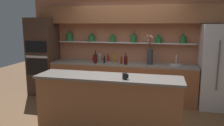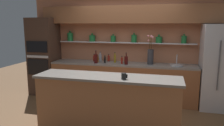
# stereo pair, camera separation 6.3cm
# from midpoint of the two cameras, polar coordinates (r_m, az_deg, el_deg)

# --- Properties ---
(ground_plane) EXTENTS (12.00, 12.00, 0.00)m
(ground_plane) POSITION_cam_midpoint_polar(r_m,az_deg,el_deg) (4.43, 0.45, -14.71)
(ground_plane) COLOR brown
(back_wall_unit) EXTENTS (5.20, 0.44, 2.60)m
(back_wall_unit) POSITION_cam_midpoint_polar(r_m,az_deg,el_deg) (5.53, 4.06, 6.86)
(back_wall_unit) COLOR #A86647
(back_wall_unit) RESTS_ON ground_plane
(back_counter_unit) EXTENTS (3.53, 0.62, 0.92)m
(back_counter_unit) POSITION_cam_midpoint_polar(r_m,az_deg,el_deg) (5.45, 2.17, -4.81)
(back_counter_unit) COLOR brown
(back_counter_unit) RESTS_ON ground_plane
(island_counter) EXTENTS (2.42, 0.61, 1.02)m
(island_counter) POSITION_cam_midpoint_polar(r_m,az_deg,el_deg) (3.75, -1.48, -10.99)
(island_counter) COLOR #99603D
(island_counter) RESTS_ON ground_plane
(refrigerator) EXTENTS (0.94, 0.73, 1.87)m
(refrigerator) POSITION_cam_midpoint_polar(r_m,az_deg,el_deg) (5.34, 26.54, -0.96)
(refrigerator) COLOR #B7B7BC
(refrigerator) RESTS_ON ground_plane
(oven_tower) EXTENTS (0.69, 0.64, 2.02)m
(oven_tower) POSITION_cam_midpoint_polar(r_m,az_deg,el_deg) (6.11, -17.81, 1.63)
(oven_tower) COLOR #3D281E
(oven_tower) RESTS_ON ground_plane
(flower_vase) EXTENTS (0.16, 0.15, 0.70)m
(flower_vase) POSITION_cam_midpoint_polar(r_m,az_deg,el_deg) (5.24, 9.54, 1.93)
(flower_vase) COLOR #2D2D33
(flower_vase) RESTS_ON back_counter_unit
(sink_fixture) EXTENTS (0.29, 0.29, 0.25)m
(sink_fixture) POSITION_cam_midpoint_polar(r_m,az_deg,el_deg) (5.26, 16.08, -0.34)
(sink_fixture) COLOR #B7B7BC
(sink_fixture) RESTS_ON back_counter_unit
(bottle_wine_0) EXTENTS (0.08, 0.08, 0.28)m
(bottle_wine_0) POSITION_cam_midpoint_polar(r_m,az_deg,el_deg) (5.18, 3.26, 0.75)
(bottle_wine_0) COLOR #380C0C
(bottle_wine_0) RESTS_ON back_counter_unit
(bottle_oil_1) EXTENTS (0.05, 0.05, 0.25)m
(bottle_oil_1) POSITION_cam_midpoint_polar(r_m,az_deg,el_deg) (5.42, 0.29, 1.23)
(bottle_oil_1) COLOR olive
(bottle_oil_1) RESTS_ON back_counter_unit
(bottle_sauce_2) EXTENTS (0.05, 0.05, 0.16)m
(bottle_sauce_2) POSITION_cam_midpoint_polar(r_m,az_deg,el_deg) (5.50, -4.28, 0.95)
(bottle_sauce_2) COLOR #9E4C0A
(bottle_sauce_2) RESTS_ON back_counter_unit
(bottle_spirit_3) EXTENTS (0.08, 0.08, 0.25)m
(bottle_spirit_3) POSITION_cam_midpoint_polar(r_m,az_deg,el_deg) (5.62, -3.58, 1.47)
(bottle_spirit_3) COLOR gray
(bottle_spirit_3) RESTS_ON back_counter_unit
(bottle_sauce_4) EXTENTS (0.06, 0.06, 0.19)m
(bottle_sauce_4) POSITION_cam_midpoint_polar(r_m,az_deg,el_deg) (5.60, -1.35, 1.22)
(bottle_sauce_4) COLOR maroon
(bottle_sauce_4) RESTS_ON back_counter_unit
(bottle_sauce_5) EXTENTS (0.05, 0.05, 0.18)m
(bottle_sauce_5) POSITION_cam_midpoint_polar(r_m,az_deg,el_deg) (5.27, 2.12, 0.67)
(bottle_sauce_5) COLOR maroon
(bottle_sauce_5) RESTS_ON back_counter_unit
(bottle_sauce_6) EXTENTS (0.05, 0.05, 0.18)m
(bottle_sauce_6) POSITION_cam_midpoint_polar(r_m,az_deg,el_deg) (5.36, -2.33, 0.85)
(bottle_sauce_6) COLOR black
(bottle_sauce_6) RESTS_ON back_counter_unit
(bottle_wine_7) EXTENTS (0.08, 0.08, 0.31)m
(bottle_wine_7) POSITION_cam_midpoint_polar(r_m,az_deg,el_deg) (5.33, -4.68, 1.16)
(bottle_wine_7) COLOR #380C0C
(bottle_wine_7) RESTS_ON back_counter_unit
(bottle_sauce_8) EXTENTS (0.05, 0.05, 0.19)m
(bottle_sauce_8) POSITION_cam_midpoint_polar(r_m,az_deg,el_deg) (5.62, -5.19, 1.24)
(bottle_sauce_8) COLOR maroon
(bottle_sauce_8) RESTS_ON back_counter_unit
(coffee_mug) EXTENTS (0.10, 0.08, 0.10)m
(coffee_mug) POSITION_cam_midpoint_polar(r_m,az_deg,el_deg) (3.39, 2.85, -3.42)
(coffee_mug) COLOR black
(coffee_mug) RESTS_ON island_counter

